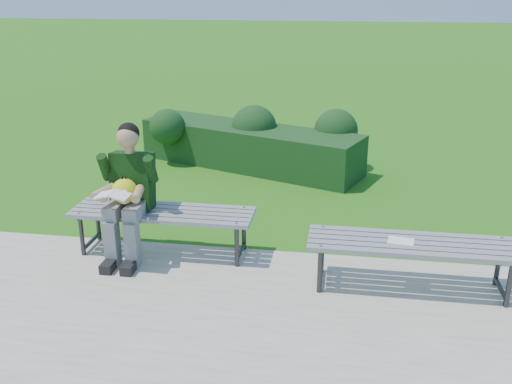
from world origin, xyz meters
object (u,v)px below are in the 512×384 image
Objects in this scene: bench_left at (163,216)px; seated_boy at (128,189)px; bench_right at (412,248)px; paper_sheet at (401,241)px; hedge at (254,141)px.

seated_boy is (-0.30, -0.10, 0.30)m from bench_left.
bench_right is (2.36, -0.37, 0.00)m from bench_left.
seated_boy is 5.39× the size of paper_sheet.
seated_boy is at bearing 173.94° from paper_sheet.
hedge reaches higher than paper_sheet.
hedge is 3.10m from bench_left.
hedge is at bearing 77.33° from seated_boy.
bench_right is at bearing -5.83° from seated_boy.
hedge is 1.91× the size of bench_right.
seated_boy is at bearing 174.17° from bench_right.
seated_boy reaches higher than bench_left.
bench_left reaches higher than paper_sheet.
seated_boy is (-0.71, -3.17, 0.34)m from hedge.
paper_sheet is (1.85, -3.44, 0.09)m from hedge.
bench_left and bench_right have the same top height.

